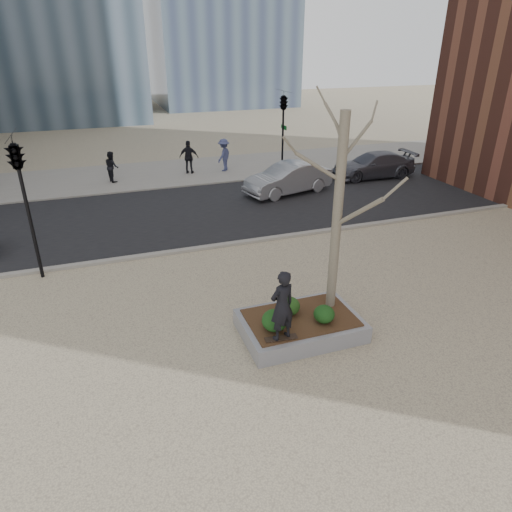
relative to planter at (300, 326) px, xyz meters
name	(u,v)px	position (x,y,z in m)	size (l,w,h in m)	color
ground	(264,341)	(-1.00, 0.00, -0.23)	(120.00, 120.00, 0.00)	#BDB08B
street	(185,213)	(-1.00, 10.00, -0.21)	(60.00, 8.00, 0.02)	black
far_sidewalk	(161,173)	(-1.00, 17.00, -0.21)	(60.00, 6.00, 0.02)	gray
planter	(300,326)	(0.00, 0.00, 0.00)	(3.00, 2.00, 0.45)	gray
planter_mulch	(300,318)	(0.00, 0.00, 0.25)	(2.70, 1.70, 0.04)	#382314
sycamore_tree	(340,185)	(1.00, 0.30, 3.56)	(2.80, 2.80, 6.60)	gray
shrub_left	(275,320)	(-0.83, -0.30, 0.53)	(0.63, 0.63, 0.53)	#183D13
shrub_middle	(289,306)	(-0.22, 0.24, 0.50)	(0.55, 0.55, 0.47)	#193912
shrub_right	(324,314)	(0.46, -0.39, 0.49)	(0.53, 0.53, 0.45)	black
skateboard	(281,339)	(-0.82, -0.70, 0.26)	(0.78, 0.20, 0.07)	black
skateboarder	(282,306)	(-0.82, -0.70, 1.18)	(0.64, 0.42, 1.75)	black
car_silver	(288,179)	(4.39, 11.15, 0.53)	(1.55, 4.44, 1.46)	gray
car_third	(373,165)	(9.96, 12.31, 0.47)	(1.89, 4.64, 1.35)	#4C4C57
pedestrian_a	(112,167)	(-3.62, 16.17, 0.60)	(0.78, 0.61, 1.61)	black
pedestrian_b	(224,155)	(2.60, 16.34, 0.71)	(1.18, 0.68, 1.83)	#3F4672
pedestrian_c	(189,157)	(0.59, 16.44, 0.72)	(1.08, 0.45, 1.84)	black
traffic_light_near	(28,211)	(-6.50, 5.60, 2.02)	(0.60, 2.48, 4.50)	black
traffic_light_far	(283,134)	(5.50, 14.60, 2.02)	(0.60, 2.48, 4.50)	black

